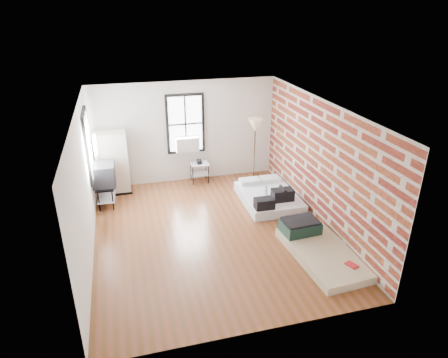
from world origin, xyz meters
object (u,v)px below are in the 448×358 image
object	(u,v)px
floor_lamp	(255,128)
wardrobe	(113,163)
mattress_main	(269,196)
side_table	(199,167)
mattress_bare	(317,247)
tv_stand	(104,176)

from	to	relation	value
floor_lamp	wardrobe	bearing A→B (deg)	173.93
mattress_main	side_table	xyz separation A→B (m)	(-1.44, 1.67, 0.29)
mattress_bare	wardrobe	bearing A→B (deg)	130.79
mattress_bare	tv_stand	world-z (taller)	tv_stand
mattress_bare	side_table	bearing A→B (deg)	107.81
mattress_bare	tv_stand	xyz separation A→B (m)	(-4.13, 3.26, 0.65)
mattress_main	floor_lamp	bearing A→B (deg)	90.34
mattress_bare	floor_lamp	size ratio (longest dim) A/B	1.17
mattress_bare	wardrobe	size ratio (longest dim) A/B	1.31
wardrobe	tv_stand	distance (m)	0.72
mattress_main	wardrobe	world-z (taller)	wardrobe
mattress_bare	side_table	distance (m)	4.33
mattress_main	wardrobe	xyz separation A→B (m)	(-3.74, 1.60, 0.67)
tv_stand	wardrobe	bearing A→B (deg)	74.74
mattress_main	wardrobe	distance (m)	4.13
mattress_bare	tv_stand	distance (m)	5.30
side_table	mattress_bare	bearing A→B (deg)	-68.22
mattress_bare	side_table	world-z (taller)	side_table
side_table	tv_stand	world-z (taller)	tv_stand
mattress_bare	wardrobe	world-z (taller)	wardrobe
wardrobe	floor_lamp	xyz separation A→B (m)	(3.75, -0.40, 0.77)
wardrobe	mattress_bare	bearing A→B (deg)	-44.44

